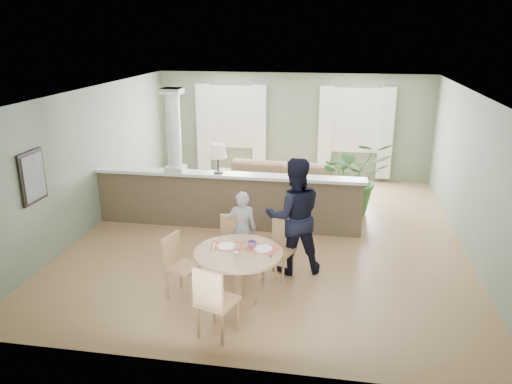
% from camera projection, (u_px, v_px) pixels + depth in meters
% --- Properties ---
extents(ground, '(8.00, 8.00, 0.00)m').
position_uv_depth(ground, '(270.00, 234.00, 9.55)').
color(ground, '#A87F58').
rests_on(ground, ground).
extents(room_shell, '(7.02, 8.02, 2.71)m').
position_uv_depth(room_shell, '(274.00, 134.00, 9.58)').
color(room_shell, gray).
rests_on(room_shell, ground).
extents(pony_wall, '(5.32, 0.38, 2.70)m').
position_uv_depth(pony_wall, '(222.00, 193.00, 9.67)').
color(pony_wall, brown).
rests_on(pony_wall, ground).
extents(sofa, '(3.14, 1.44, 0.89)m').
position_uv_depth(sofa, '(278.00, 186.00, 10.95)').
color(sofa, olive).
rests_on(sofa, ground).
extents(houseplant, '(1.75, 1.62, 1.60)m').
position_uv_depth(houseplant, '(354.00, 177.00, 10.41)').
color(houseplant, '#2E6227').
rests_on(houseplant, ground).
extents(dining_table, '(1.26, 1.26, 0.86)m').
position_uv_depth(dining_table, '(239.00, 261.00, 7.06)').
color(dining_table, tan).
rests_on(dining_table, ground).
extents(chair_far_boy, '(0.44, 0.44, 0.90)m').
position_uv_depth(chair_far_boy, '(232.00, 240.00, 8.03)').
color(chair_far_boy, tan).
rests_on(chair_far_boy, ground).
extents(chair_far_man, '(0.56, 0.56, 0.96)m').
position_uv_depth(chair_far_man, '(281.00, 246.00, 7.76)').
color(chair_far_man, tan).
rests_on(chair_far_man, ground).
extents(chair_near, '(0.57, 0.57, 0.99)m').
position_uv_depth(chair_near, '(214.00, 299.00, 6.19)').
color(chair_near, tan).
rests_on(chair_near, ground).
extents(chair_side, '(0.53, 0.53, 0.93)m').
position_uv_depth(chair_side, '(179.00, 263.00, 7.22)').
color(chair_side, tan).
rests_on(chair_side, ground).
extents(child_person, '(0.52, 0.39, 1.29)m').
position_uv_depth(child_person, '(242.00, 229.00, 8.08)').
color(child_person, '#999A9E').
rests_on(child_person, ground).
extents(man_person, '(1.08, 0.94, 1.88)m').
position_uv_depth(man_person, '(294.00, 216.00, 7.83)').
color(man_person, black).
rests_on(man_person, ground).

